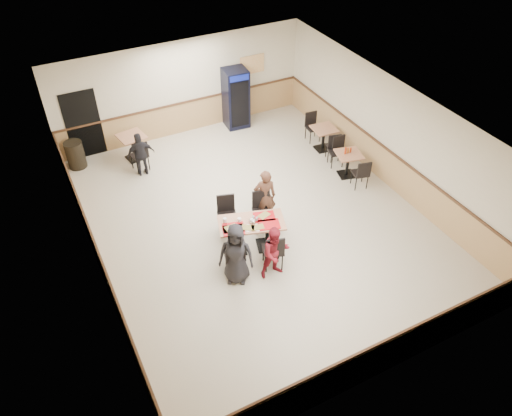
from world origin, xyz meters
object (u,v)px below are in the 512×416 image
back_table (133,143)px  diner_woman_right (276,252)px  diner_man_opposite (265,197)px  main_table (251,231)px  side_table_far (324,135)px  lone_diner (141,154)px  side_table_near (348,161)px  diner_woman_left (236,254)px  trash_bin (75,155)px  pepsi_cooler (236,98)px

back_table → diner_woman_right: bearing=-76.2°
diner_man_opposite → diner_woman_right: bearing=87.9°
main_table → side_table_far: size_ratio=2.28×
lone_diner → side_table_far: size_ratio=1.80×
side_table_near → back_table: size_ratio=0.98×
diner_woman_right → back_table: 6.22m
back_table → diner_woman_left: bearing=-83.7°
diner_woman_right → back_table: (-1.48, 6.04, -0.16)m
trash_bin → back_table: bearing=-12.2°
pepsi_cooler → trash_bin: bearing=-175.0°
side_table_far → back_table: bearing=157.9°
diner_man_opposite → side_table_far: size_ratio=2.09×
diner_woman_left → side_table_far: bearing=69.1°
main_table → diner_woman_right: bearing=-67.6°
pepsi_cooler → diner_man_opposite: bearing=-102.5°
diner_woman_right → side_table_far: 5.46m
main_table → pepsi_cooler: bearing=85.4°
diner_man_opposite → pepsi_cooler: size_ratio=0.80×
pepsi_cooler → trash_bin: size_ratio=2.36×
side_table_near → diner_woman_right: bearing=-146.6°
diner_man_opposite → back_table: size_ratio=1.82×
diner_woman_left → diner_woman_right: 0.88m
pepsi_cooler → main_table: bearing=-107.3°
diner_woman_right → lone_diner: 5.36m
diner_man_opposite → trash_bin: bearing=-32.6°
diner_woman_right → side_table_near: (3.68, 2.43, -0.19)m
lone_diner → back_table: 0.90m
side_table_near → side_table_far: size_ratio=1.12×
side_table_near → main_table: bearing=-159.3°
pepsi_cooler → side_table_far: bearing=-51.2°
diner_woman_right → side_table_near: 4.41m
diner_woman_right → diner_man_opposite: (0.66, 1.75, 0.10)m
diner_man_opposite → side_table_near: bearing=-148.8°
diner_woman_left → side_table_near: 5.02m
diner_man_opposite → side_table_far: bearing=-127.3°
diner_woman_left → lone_diner: bearing=128.6°
lone_diner → trash_bin: 2.05m
side_table_far → side_table_near: bearing=-95.5°
back_table → pepsi_cooler: pepsi_cooler is taller
diner_woman_right → diner_man_opposite: bearing=72.1°
main_table → side_table_far: bearing=53.7°
back_table → trash_bin: trash_bin is taller
main_table → lone_diner: lone_diner is taller
main_table → lone_diner: size_ratio=1.27×
diner_woman_right → pepsi_cooler: 6.77m
side_table_far → back_table: 5.72m
pepsi_cooler → trash_bin: (-5.19, -0.04, -0.56)m
diner_man_opposite → side_table_near: 3.11m
diner_man_opposite → back_table: 4.81m
side_table_far → trash_bin: trash_bin is taller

